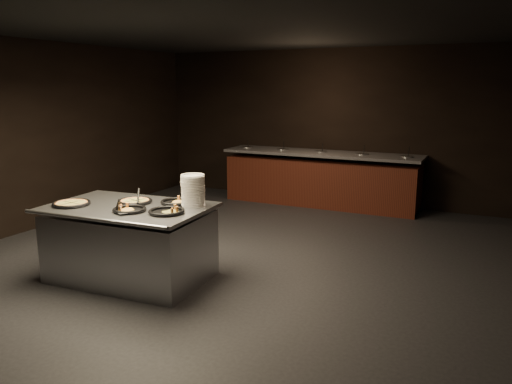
% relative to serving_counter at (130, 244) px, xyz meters
% --- Properties ---
extents(room, '(7.02, 8.02, 2.92)m').
position_rel_serving_counter_xyz_m(room, '(0.77, 0.94, 1.03)').
color(room, black).
rests_on(room, ground).
extents(salad_bar, '(3.70, 0.83, 1.18)m').
position_rel_serving_counter_xyz_m(salad_bar, '(0.77, 4.50, 0.02)').
color(salad_bar, '#4C1F12').
rests_on(salad_bar, ground).
extents(serving_counter, '(1.88, 1.28, 0.87)m').
position_rel_serving_counter_xyz_m(serving_counter, '(0.00, 0.00, 0.00)').
color(serving_counter, silver).
rests_on(serving_counter, ground).
extents(plate_stack, '(0.27, 0.27, 0.36)m').
position_rel_serving_counter_xyz_m(plate_stack, '(0.67, 0.32, 0.63)').
color(plate_stack, white).
rests_on(plate_stack, serving_counter).
extents(pan_veggie_whole, '(0.42, 0.42, 0.04)m').
position_rel_serving_counter_xyz_m(pan_veggie_whole, '(-0.60, -0.26, 0.47)').
color(pan_veggie_whole, black).
rests_on(pan_veggie_whole, serving_counter).
extents(pan_cheese_whole, '(0.39, 0.39, 0.04)m').
position_rel_serving_counter_xyz_m(pan_cheese_whole, '(-0.02, 0.15, 0.47)').
color(pan_cheese_whole, black).
rests_on(pan_cheese_whole, serving_counter).
extents(pan_cheese_slices_a, '(0.35, 0.35, 0.04)m').
position_rel_serving_counter_xyz_m(pan_cheese_slices_a, '(0.42, 0.33, 0.47)').
color(pan_cheese_slices_a, black).
rests_on(pan_cheese_slices_a, serving_counter).
extents(pan_cheese_slices_b, '(0.36, 0.36, 0.04)m').
position_rel_serving_counter_xyz_m(pan_cheese_slices_b, '(0.18, -0.20, 0.47)').
color(pan_cheese_slices_b, black).
rests_on(pan_cheese_slices_b, serving_counter).
extents(pan_veggie_slices, '(0.39, 0.39, 0.04)m').
position_rel_serving_counter_xyz_m(pan_veggie_slices, '(0.59, -0.09, 0.47)').
color(pan_veggie_slices, black).
rests_on(pan_veggie_slices, serving_counter).
extents(server_left, '(0.27, 0.30, 0.18)m').
position_rel_serving_counter_xyz_m(server_left, '(0.06, 0.10, 0.53)').
color(server_left, silver).
rests_on(server_left, serving_counter).
extents(server_right, '(0.27, 0.22, 0.15)m').
position_rel_serving_counter_xyz_m(server_right, '(0.13, -0.29, 0.52)').
color(server_right, silver).
rests_on(server_right, serving_counter).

